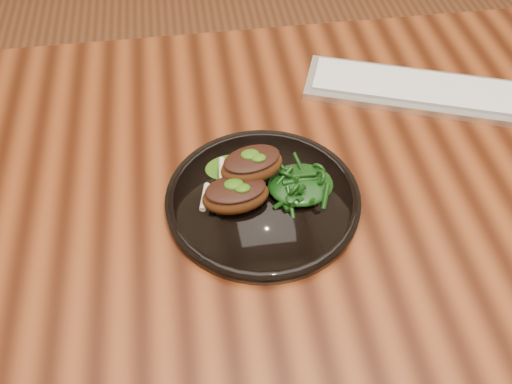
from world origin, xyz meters
TOP-DOWN VIEW (x-y plane):
  - desk at (0.00, 0.00)m, footprint 1.60×0.80m
  - plate at (-0.15, -0.07)m, footprint 0.29×0.29m
  - lamb_chop_front at (-0.19, -0.08)m, footprint 0.11×0.07m
  - lamb_chop_back at (-0.16, -0.04)m, footprint 0.11×0.08m
  - herb_smear at (-0.19, -0.01)m, footprint 0.09×0.06m
  - greens_heap at (-0.09, -0.07)m, footprint 0.10×0.09m
  - keyboard at (0.16, 0.15)m, footprint 0.41×0.25m

SIDE VIEW (x-z plane):
  - desk at x=0.00m, z-range 0.29..1.04m
  - keyboard at x=0.16m, z-range 0.75..0.77m
  - plate at x=-0.15m, z-range 0.75..0.77m
  - herb_smear at x=-0.19m, z-range 0.77..0.77m
  - greens_heap at x=-0.09m, z-range 0.76..0.80m
  - lamb_chop_front at x=-0.19m, z-range 0.77..0.81m
  - lamb_chop_back at x=-0.16m, z-range 0.78..0.83m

